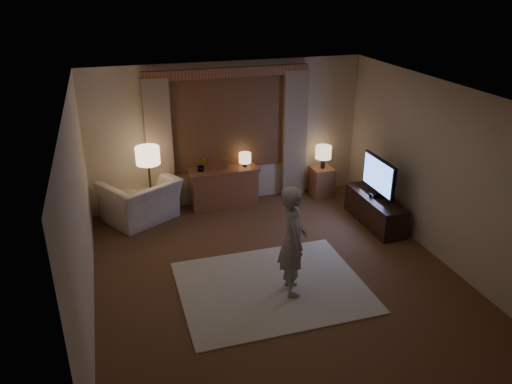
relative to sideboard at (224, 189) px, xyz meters
name	(u,v)px	position (x,y,z in m)	size (l,w,h in m)	color
room	(267,177)	(0.16, -2.00, 0.98)	(5.04, 5.54, 2.64)	brown
rug	(272,287)	(0.00, -2.74, -0.34)	(2.50, 2.00, 0.02)	beige
sideboard	(224,189)	(0.00, 0.00, 0.00)	(1.20, 0.40, 0.70)	brown
picture_frame	(224,166)	(0.00, 0.00, 0.45)	(0.16, 0.02, 0.20)	brown
plant	(202,165)	(-0.40, 0.00, 0.50)	(0.17, 0.13, 0.30)	#999999
table_lamp_sideboard	(245,158)	(0.40, 0.00, 0.55)	(0.22, 0.22, 0.30)	black
floor_lamp	(148,160)	(-1.33, -0.26, 0.80)	(0.40, 0.40, 1.36)	black
armchair	(141,200)	(-1.51, -0.12, 0.02)	(1.15, 1.00, 0.75)	beige
side_table	(322,182)	(1.92, -0.05, -0.07)	(0.40, 0.40, 0.56)	brown
table_lamp_side	(323,153)	(1.92, -0.05, 0.52)	(0.30, 0.30, 0.44)	black
tv_stand	(375,210)	(2.31, -1.43, -0.10)	(0.45, 1.40, 0.50)	black
tv	(379,176)	(2.30, -1.43, 0.53)	(0.23, 0.95, 0.69)	black
person	(293,241)	(0.21, -2.92, 0.44)	(0.56, 0.37, 1.53)	gray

